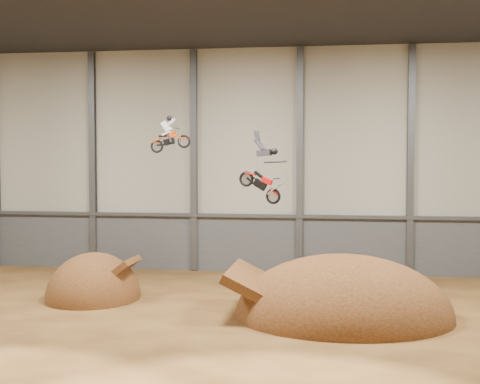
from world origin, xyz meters
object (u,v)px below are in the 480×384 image
object	(u,v)px
landing_ramp	(343,317)
fmx_rider_b	(256,166)
fmx_rider_a	(171,132)
takeoff_ramp	(94,299)

from	to	relation	value
landing_ramp	fmx_rider_b	xyz separation A→B (m)	(-4.04, 0.60, 6.79)
landing_ramp	fmx_rider_a	bearing A→B (deg)	162.49
takeoff_ramp	fmx_rider_a	distance (m)	9.39
landing_ramp	fmx_rider_a	size ratio (longest dim) A/B	4.70
landing_ramp	fmx_rider_a	distance (m)	12.38
landing_ramp	fmx_rider_b	size ratio (longest dim) A/B	3.24
takeoff_ramp	fmx_rider_a	xyz separation A→B (m)	(3.97, 0.59, 8.49)
fmx_rider_b	fmx_rider_a	bearing A→B (deg)	171.96
fmx_rider_b	landing_ramp	bearing A→B (deg)	8.25
fmx_rider_a	fmx_rider_b	bearing A→B (deg)	-22.67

